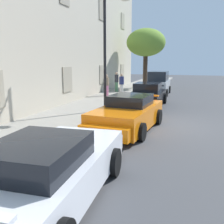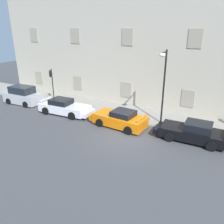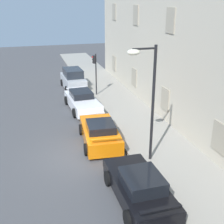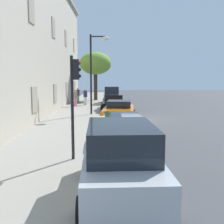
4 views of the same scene
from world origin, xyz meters
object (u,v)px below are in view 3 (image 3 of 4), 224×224
(hatchback_parked, at_px, (73,80))
(street_lamp, at_px, (146,84))
(sportscar_white_middle, at_px, (138,185))
(traffic_light, at_px, (95,67))
(sportscar_red_lead, at_px, (83,102))
(sportscar_yellow_flank, at_px, (99,132))

(hatchback_parked, bearing_deg, street_lamp, 5.11)
(street_lamp, bearing_deg, sportscar_white_middle, -25.72)
(sportscar_white_middle, height_order, street_lamp, street_lamp)
(sportscar_white_middle, relative_size, street_lamp, 0.83)
(traffic_light, bearing_deg, sportscar_red_lead, -28.56)
(sportscar_white_middle, height_order, hatchback_parked, hatchback_parked)
(sportscar_red_lead, height_order, traffic_light, traffic_light)
(hatchback_parked, xyz_separation_m, street_lamp, (14.12, 1.26, 3.29))
(sportscar_white_middle, xyz_separation_m, traffic_light, (-13.89, 1.43, 1.90))
(sportscar_yellow_flank, distance_m, hatchback_parked, 11.22)
(sportscar_yellow_flank, relative_size, hatchback_parked, 1.17)
(sportscar_white_middle, bearing_deg, hatchback_parked, -179.97)
(sportscar_red_lead, height_order, street_lamp, street_lamp)
(sportscar_white_middle, relative_size, hatchback_parked, 1.19)
(traffic_light, relative_size, street_lamp, 0.60)
(sportscar_red_lead, distance_m, sportscar_white_middle, 10.87)
(sportscar_red_lead, bearing_deg, street_lamp, 10.08)
(sportscar_yellow_flank, bearing_deg, sportscar_white_middle, 2.92)
(sportscar_yellow_flank, bearing_deg, hatchback_parked, 178.62)
(hatchback_parked, distance_m, traffic_light, 3.59)
(traffic_light, xyz_separation_m, street_lamp, (11.29, -0.17, 1.61))
(sportscar_white_middle, bearing_deg, sportscar_yellow_flank, -177.08)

